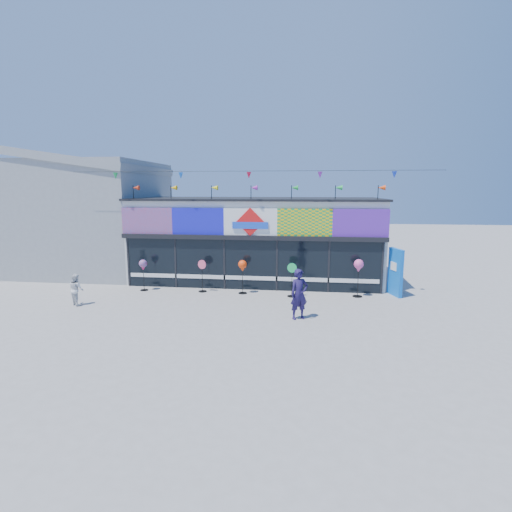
% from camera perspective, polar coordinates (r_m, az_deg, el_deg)
% --- Properties ---
extents(ground, '(80.00, 80.00, 0.00)m').
position_cam_1_polar(ground, '(15.08, -2.61, -8.01)').
color(ground, gray).
rests_on(ground, ground).
extents(kite_shop, '(16.00, 5.70, 5.31)m').
position_cam_1_polar(kite_shop, '(20.41, 0.18, 2.52)').
color(kite_shop, silver).
rests_on(kite_shop, ground).
extents(neighbour_building, '(8.18, 7.20, 6.87)m').
position_cam_1_polar(neighbour_building, '(24.60, -23.41, 5.65)').
color(neighbour_building, '#929597').
rests_on(neighbour_building, ground).
extents(blue_sign, '(0.45, 1.02, 2.04)m').
position_cam_1_polar(blue_sign, '(18.13, 19.29, -2.18)').
color(blue_sign, blue).
rests_on(blue_sign, ground).
extents(spinner_0, '(0.36, 0.36, 1.42)m').
position_cam_1_polar(spinner_0, '(18.63, -15.83, -1.36)').
color(spinner_0, black).
rests_on(spinner_0, ground).
extents(spinner_1, '(0.40, 0.37, 1.44)m').
position_cam_1_polar(spinner_1, '(17.94, -7.69, -2.71)').
color(spinner_1, black).
rests_on(spinner_1, ground).
extents(spinner_2, '(0.38, 0.38, 1.49)m').
position_cam_1_polar(spinner_2, '(17.41, -1.94, -1.56)').
color(spinner_2, black).
rests_on(spinner_2, ground).
extents(spinner_3, '(0.41, 0.37, 1.46)m').
position_cam_1_polar(spinner_3, '(17.04, 5.15, -3.29)').
color(spinner_3, black).
rests_on(spinner_3, ground).
extents(spinner_4, '(0.41, 0.41, 1.62)m').
position_cam_1_polar(spinner_4, '(17.39, 14.45, -1.51)').
color(spinner_4, black).
rests_on(spinner_4, ground).
extents(adult_man, '(0.78, 0.68, 1.79)m').
position_cam_1_polar(adult_man, '(14.15, 6.18, -5.45)').
color(adult_man, '#1F1644').
rests_on(adult_man, ground).
extents(child, '(0.70, 0.64, 1.26)m').
position_cam_1_polar(child, '(17.34, -24.28, -4.37)').
color(child, silver).
rests_on(child, ground).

